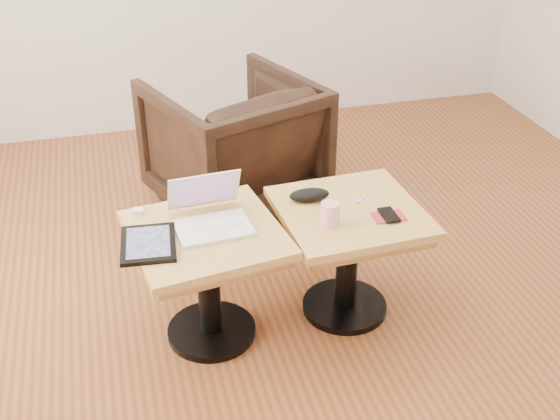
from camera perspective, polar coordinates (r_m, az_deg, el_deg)
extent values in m
cube|color=brown|center=(3.26, 1.64, -8.26)|extent=(4.50, 4.50, 0.01)
cylinder|color=black|center=(3.15, -5.57, -9.73)|extent=(0.39, 0.39, 0.03)
cylinder|color=black|center=(2.99, -5.81, -6.09)|extent=(0.10, 0.10, 0.47)
cube|color=#A17442|center=(2.87, -6.03, -2.69)|extent=(0.62, 0.62, 0.04)
cube|color=#BA8E3A|center=(2.85, -6.08, -2.01)|extent=(0.67, 0.67, 0.04)
cylinder|color=black|center=(3.28, 5.25, -7.75)|extent=(0.39, 0.39, 0.03)
cylinder|color=black|center=(3.13, 5.47, -4.17)|extent=(0.10, 0.10, 0.47)
cube|color=#A17442|center=(3.02, 5.66, -0.87)|extent=(0.57, 0.57, 0.04)
cube|color=#BA8E3A|center=(3.00, 5.70, -0.21)|extent=(0.62, 0.62, 0.04)
cube|color=white|center=(2.84, -5.41, -1.49)|extent=(0.31, 0.23, 0.02)
cube|color=silver|center=(2.86, -5.57, -1.01)|extent=(0.25, 0.12, 0.00)
cube|color=silver|center=(2.78, -5.12, -1.94)|extent=(0.09, 0.06, 0.00)
cube|color=white|center=(2.91, -6.21, 1.62)|extent=(0.31, 0.11, 0.18)
cube|color=maroon|center=(2.91, -6.21, 1.62)|extent=(0.27, 0.09, 0.15)
cube|color=black|center=(2.78, -10.65, -2.72)|extent=(0.23, 0.28, 0.02)
cube|color=#191E38|center=(2.77, -10.67, -2.55)|extent=(0.19, 0.24, 0.00)
cube|color=white|center=(2.99, -11.48, -0.13)|extent=(0.04, 0.04, 0.02)
ellipsoid|color=black|center=(3.02, 2.40, 1.24)|extent=(0.18, 0.09, 0.06)
cylinder|color=pink|center=(2.85, 4.10, -0.33)|extent=(0.10, 0.10, 0.10)
sphere|color=white|center=(3.04, 6.55, 0.81)|extent=(0.01, 0.01, 0.01)
sphere|color=white|center=(3.06, 6.82, 1.00)|extent=(0.01, 0.01, 0.01)
sphere|color=white|center=(3.05, 6.14, 0.96)|extent=(0.01, 0.01, 0.01)
sphere|color=white|center=(3.04, 7.18, 0.79)|extent=(0.01, 0.01, 0.01)
sphere|color=white|center=(3.02, 6.29, 0.61)|extent=(0.01, 0.01, 0.01)
cylinder|color=white|center=(3.04, 6.55, 0.72)|extent=(0.08, 0.05, 0.00)
cube|color=maroon|center=(2.95, 8.82, -0.52)|extent=(0.13, 0.09, 0.01)
cube|color=black|center=(2.94, 8.83, -0.39)|extent=(0.06, 0.12, 0.01)
imported|color=black|center=(3.91, -3.79, 5.29)|extent=(1.04, 1.06, 0.75)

